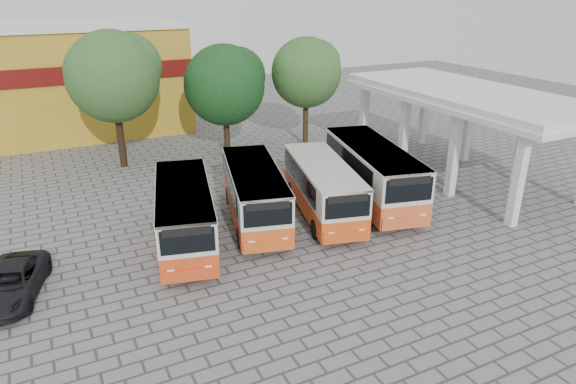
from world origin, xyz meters
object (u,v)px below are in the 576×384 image
bus_centre_left (255,192)px  parked_car (10,283)px  bus_far_left (184,212)px  bus_far_right (372,170)px  bus_centre_right (323,186)px

bus_centre_left → parked_car: size_ratio=1.85×
bus_far_left → bus_centre_left: bearing=25.5°
bus_far_right → parked_car: bearing=-161.8°
parked_car → bus_centre_left: bearing=26.7°
bus_centre_right → bus_centre_left: bearing=-179.2°
bus_centre_right → bus_far_left: bearing=-166.1°
bus_centre_left → bus_centre_right: 3.51m
parked_car → bus_centre_right: bearing=21.1°
bus_centre_left → bus_centre_right: bearing=1.4°
bus_centre_left → parked_car: bus_centre_left is taller
bus_far_left → parked_car: (-7.16, -1.26, -1.00)m
bus_far_left → bus_centre_right: (7.17, -0.01, -0.01)m
bus_far_left → bus_centre_right: bearing=13.6°
bus_centre_left → bus_centre_right: (3.42, -0.80, -0.02)m
bus_centre_left → bus_centre_right: size_ratio=1.02×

